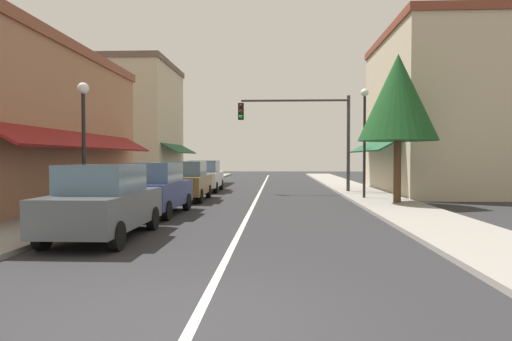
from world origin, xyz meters
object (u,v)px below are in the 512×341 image
at_px(parked_car_third_left, 187,181).
at_px(parked_car_nearest_left, 104,202).
at_px(parked_car_far_left, 205,176).
at_px(parked_car_second_left, 154,189).
at_px(street_lamp_left_near, 84,126).
at_px(traffic_signal_mast_arm, 307,125).
at_px(street_lamp_right_mid, 365,126).
at_px(tree_right_near, 398,98).

bearing_deg(parked_car_third_left, parked_car_nearest_left, -91.41).
relative_size(parked_car_nearest_left, parked_car_far_left, 1.00).
relative_size(parked_car_nearest_left, parked_car_second_left, 0.99).
xyz_separation_m(parked_car_second_left, parked_car_far_left, (0.00, 10.54, 0.00)).
xyz_separation_m(parked_car_third_left, street_lamp_left_near, (-2.05, -6.12, 2.06)).
bearing_deg(traffic_signal_mast_arm, street_lamp_right_mid, -59.26).
relative_size(parked_car_nearest_left, street_lamp_right_mid, 0.81).
height_order(traffic_signal_mast_arm, tree_right_near, tree_right_near).
height_order(parked_car_nearest_left, street_lamp_right_mid, street_lamp_right_mid).
bearing_deg(street_lamp_left_near, parked_car_nearest_left, -60.39).
distance_m(parked_car_nearest_left, parked_car_far_left, 15.06).
bearing_deg(parked_car_nearest_left, street_lamp_right_mid, 51.61).
bearing_deg(street_lamp_right_mid, street_lamp_left_near, -146.59).
height_order(parked_car_second_left, parked_car_third_left, same).
distance_m(parked_car_far_left, street_lamp_right_mid, 9.77).
bearing_deg(parked_car_nearest_left, parked_car_third_left, 89.73).
relative_size(parked_car_second_left, tree_right_near, 0.68).
relative_size(parked_car_second_left, street_lamp_left_near, 0.96).
distance_m(parked_car_third_left, street_lamp_left_near, 6.78).
bearing_deg(street_lamp_right_mid, tree_right_near, -67.34).
relative_size(parked_car_third_left, traffic_signal_mast_arm, 0.68).
relative_size(street_lamp_left_near, tree_right_near, 0.70).
bearing_deg(parked_car_third_left, parked_car_second_left, -91.93).
bearing_deg(tree_right_near, parked_car_second_left, -158.94).
xyz_separation_m(traffic_signal_mast_arm, street_lamp_right_mid, (2.31, -3.89, -0.31)).
relative_size(parked_car_nearest_left, traffic_signal_mast_arm, 0.68).
bearing_deg(parked_car_far_left, tree_right_near, -38.96).
xyz_separation_m(parked_car_third_left, street_lamp_right_mid, (8.00, 0.51, 2.49)).
xyz_separation_m(parked_car_second_left, tree_right_near, (8.98, 3.46, 3.46)).
xyz_separation_m(traffic_signal_mast_arm, tree_right_near, (3.22, -6.06, 0.66)).
height_order(parked_car_third_left, street_lamp_left_near, street_lamp_left_near).
xyz_separation_m(parked_car_nearest_left, tree_right_near, (8.96, 7.98, 3.46)).
xyz_separation_m(parked_car_nearest_left, street_lamp_left_near, (-2.00, 3.52, 2.06)).
bearing_deg(parked_car_nearest_left, tree_right_near, 41.71).
xyz_separation_m(parked_car_nearest_left, parked_car_far_left, (-0.02, 15.06, 0.00)).
xyz_separation_m(parked_car_far_left, tree_right_near, (8.98, -7.09, 3.46)).
bearing_deg(parked_car_second_left, parked_car_far_left, 91.70).
relative_size(parked_car_far_left, traffic_signal_mast_arm, 0.68).
bearing_deg(traffic_signal_mast_arm, parked_car_nearest_left, -112.23).
bearing_deg(tree_right_near, street_lamp_left_near, -157.88).
bearing_deg(traffic_signal_mast_arm, parked_car_far_left, 169.95).
height_order(parked_car_third_left, street_lamp_right_mid, street_lamp_right_mid).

